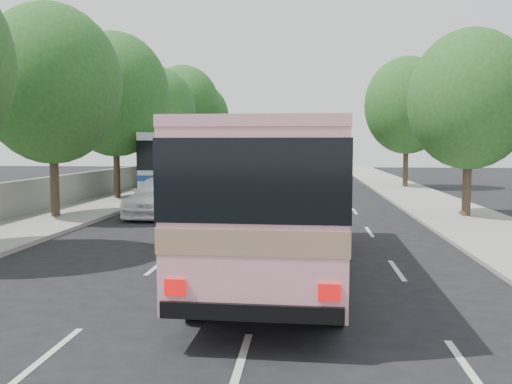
# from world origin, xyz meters

# --- Properties ---
(ground) EXTENTS (120.00, 120.00, 0.00)m
(ground) POSITION_xyz_m (0.00, 0.00, 0.00)
(ground) COLOR black
(ground) RESTS_ON ground
(sidewalk_left) EXTENTS (4.00, 90.00, 0.15)m
(sidewalk_left) POSITION_xyz_m (-8.50, 20.00, 0.07)
(sidewalk_left) COLOR #9E998E
(sidewalk_left) RESTS_ON ground
(sidewalk_right) EXTENTS (4.00, 90.00, 0.12)m
(sidewalk_right) POSITION_xyz_m (8.50, 20.00, 0.06)
(sidewalk_right) COLOR #9E998E
(sidewalk_right) RESTS_ON ground
(low_wall) EXTENTS (0.30, 90.00, 1.50)m
(low_wall) POSITION_xyz_m (-10.30, 20.00, 0.90)
(low_wall) COLOR #9E998E
(low_wall) RESTS_ON sidewalk_left
(tree_left_b) EXTENTS (5.70, 5.70, 8.88)m
(tree_left_b) POSITION_xyz_m (-8.42, 5.94, 5.82)
(tree_left_b) COLOR #38281E
(tree_left_b) RESTS_ON ground
(tree_left_c) EXTENTS (6.00, 6.00, 9.35)m
(tree_left_c) POSITION_xyz_m (-8.62, 13.94, 6.12)
(tree_left_c) COLOR #38281E
(tree_left_c) RESTS_ON ground
(tree_left_d) EXTENTS (5.52, 5.52, 8.60)m
(tree_left_d) POSITION_xyz_m (-8.52, 21.94, 5.63)
(tree_left_d) COLOR #38281E
(tree_left_d) RESTS_ON ground
(tree_left_e) EXTENTS (6.30, 6.30, 9.82)m
(tree_left_e) POSITION_xyz_m (-8.42, 29.94, 6.43)
(tree_left_e) COLOR #38281E
(tree_left_e) RESTS_ON ground
(tree_left_f) EXTENTS (5.88, 5.88, 9.16)m
(tree_left_f) POSITION_xyz_m (-8.62, 37.94, 6.00)
(tree_left_f) COLOR #38281E
(tree_left_f) RESTS_ON ground
(tree_right_near) EXTENTS (5.10, 5.10, 7.95)m
(tree_right_near) POSITION_xyz_m (8.78, 7.94, 5.20)
(tree_right_near) COLOR #38281E
(tree_right_near) RESTS_ON ground
(tree_right_far) EXTENTS (6.00, 6.00, 9.35)m
(tree_right_far) POSITION_xyz_m (9.08, 23.94, 6.12)
(tree_right_far) COLOR #38281E
(tree_right_far) RESTS_ON ground
(pink_bus) EXTENTS (3.15, 11.27, 3.57)m
(pink_bus) POSITION_xyz_m (1.30, -2.39, 2.22)
(pink_bus) COLOR pink
(pink_bus) RESTS_ON ground
(pink_taxi) EXTENTS (1.93, 4.33, 1.45)m
(pink_taxi) POSITION_xyz_m (-2.00, 3.03, 0.72)
(pink_taxi) COLOR #FA1591
(pink_taxi) RESTS_ON ground
(white_pickup) EXTENTS (2.35, 5.74, 1.66)m
(white_pickup) POSITION_xyz_m (-4.50, 8.02, 0.83)
(white_pickup) COLOR white
(white_pickup) RESTS_ON ground
(tour_coach_front) EXTENTS (4.12, 12.81, 3.77)m
(tour_coach_front) POSITION_xyz_m (-6.30, 18.47, 2.27)
(tour_coach_front) COLOR silver
(tour_coach_front) RESTS_ON ground
(tour_coach_rear) EXTENTS (4.43, 13.90, 4.09)m
(tour_coach_rear) POSITION_xyz_m (-4.50, 31.76, 2.46)
(tour_coach_rear) COLOR white
(tour_coach_rear) RESTS_ON ground
(taxi_roof_sign) EXTENTS (0.56, 0.21, 0.18)m
(taxi_roof_sign) POSITION_xyz_m (-2.00, 3.03, 1.54)
(taxi_roof_sign) COLOR silver
(taxi_roof_sign) RESTS_ON pink_taxi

